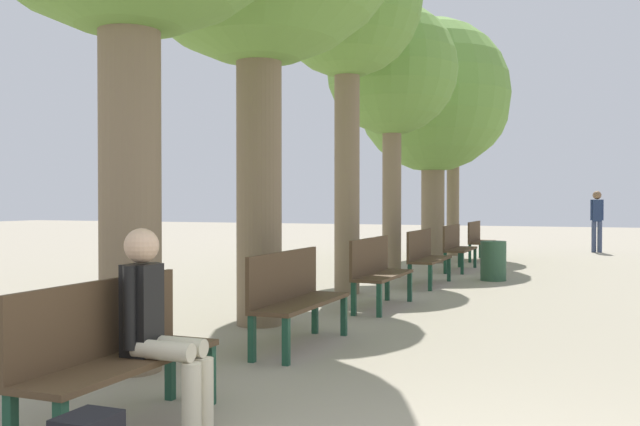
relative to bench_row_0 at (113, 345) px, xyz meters
The scene contains 13 objects.
bench_row_0 is the anchor object (origin of this frame).
bench_row_1 2.83m from the bench_row_0, 90.00° to the left, with size 0.43×1.61×0.96m.
bench_row_2 5.66m from the bench_row_0, 90.00° to the left, with size 0.43×1.61×0.96m.
bench_row_3 8.49m from the bench_row_0, 90.00° to the left, with size 0.43×1.61×0.96m.
bench_row_4 11.32m from the bench_row_0, 90.00° to the left, with size 0.43×1.61×0.96m.
bench_row_5 14.14m from the bench_row_0, 90.00° to the left, with size 0.43×1.61×0.96m.
tree_row_2 8.05m from the bench_row_0, 97.37° to the left, with size 2.38×2.38×5.81m.
tree_row_3 10.15m from the bench_row_0, 95.40° to the left, with size 2.52×2.52×5.25m.
tree_row_4 13.52m from the bench_row_0, 93.94° to the left, with size 3.63×3.63×5.80m.
tree_row_5 15.90m from the bench_row_0, 93.33° to the left, with size 2.98×2.98×5.51m.
person_seated 0.31m from the bench_row_0, 32.65° to the left, with size 0.59×0.34×1.29m.
pedestrian_near 18.31m from the bench_row_0, 81.50° to the left, with size 0.36×0.24×1.76m.
trash_bin 9.73m from the bench_row_0, 84.10° to the left, with size 0.47×0.47×0.73m.
Camera 1 is at (0.66, -2.92, 1.46)m, focal length 40.00 mm.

